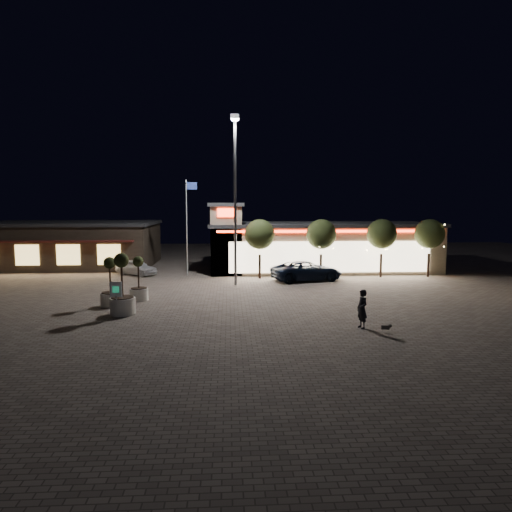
{
  "coord_description": "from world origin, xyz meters",
  "views": [
    {
      "loc": [
        1.54,
        -25.5,
        5.92
      ],
      "look_at": [
        3.4,
        6.0,
        2.39
      ],
      "focal_mm": 32.0,
      "sensor_mm": 36.0,
      "label": 1
    }
  ],
  "objects": [
    {
      "name": "retail_building",
      "position": [
        9.51,
        15.82,
        2.21
      ],
      "size": [
        20.4,
        8.4,
        6.1
      ],
      "color": "tan",
      "rests_on": "ground"
    },
    {
      "name": "pedestrian",
      "position": [
        7.91,
        -4.35,
        0.95
      ],
      "size": [
        0.61,
        0.78,
        1.89
      ],
      "primitive_type": "imported",
      "rotation": [
        0.0,
        0.0,
        -1.32
      ],
      "color": "black",
      "rests_on": "ground"
    },
    {
      "name": "restaurant_building",
      "position": [
        -14.0,
        19.97,
        2.16
      ],
      "size": [
        16.4,
        11.0,
        4.3
      ],
      "color": "#382D23",
      "rests_on": "ground"
    },
    {
      "name": "dog",
      "position": [
        8.87,
        -5.12,
        0.27
      ],
      "size": [
        0.5,
        0.23,
        0.27
      ],
      "color": "#59514C",
      "rests_on": "ground"
    },
    {
      "name": "flagpole",
      "position": [
        -1.9,
        13.0,
        4.74
      ],
      "size": [
        0.95,
        0.1,
        8.0
      ],
      "color": "white",
      "rests_on": "ground"
    },
    {
      "name": "string_tree_a",
      "position": [
        4.0,
        11.0,
        3.56
      ],
      "size": [
        2.42,
        2.42,
        4.79
      ],
      "color": "#332319",
      "rests_on": "ground"
    },
    {
      "name": "string_tree_d",
      "position": [
        18.0,
        11.0,
        3.56
      ],
      "size": [
        2.42,
        2.42,
        4.79
      ],
      "color": "#332319",
      "rests_on": "ground"
    },
    {
      "name": "planter_mid",
      "position": [
        -4.26,
        -0.8,
        1.04
      ],
      "size": [
        1.37,
        1.37,
        3.36
      ],
      "color": "silver",
      "rests_on": "ground"
    },
    {
      "name": "valet_sign",
      "position": [
        -4.45,
        -1.4,
        1.33
      ],
      "size": [
        0.63,
        0.1,
        1.9
      ],
      "color": "gray",
      "rests_on": "ground"
    },
    {
      "name": "string_tree_c",
      "position": [
        14.0,
        11.0,
        3.56
      ],
      "size": [
        2.42,
        2.42,
        4.79
      ],
      "color": "#332319",
      "rests_on": "ground"
    },
    {
      "name": "white_sedan",
      "position": [
        -6.37,
        13.42,
        0.66
      ],
      "size": [
        4.07,
        3.52,
        1.32
      ],
      "primitive_type": "imported",
      "rotation": [
        0.0,
        0.0,
        0.95
      ],
      "color": "silver",
      "rests_on": "ground"
    },
    {
      "name": "floodlight_pole",
      "position": [
        2.0,
        8.0,
        7.02
      ],
      "size": [
        0.6,
        0.4,
        12.38
      ],
      "color": "gray",
      "rests_on": "ground"
    },
    {
      "name": "planter_left",
      "position": [
        -5.42,
        1.26,
        0.9
      ],
      "size": [
        1.19,
        1.19,
        2.92
      ],
      "color": "silver",
      "rests_on": "ground"
    },
    {
      "name": "pickup_truck",
      "position": [
        7.63,
        9.68,
        0.78
      ],
      "size": [
        6.05,
        3.87,
        1.55
      ],
      "primitive_type": "imported",
      "rotation": [
        0.0,
        0.0,
        1.82
      ],
      "color": "black",
      "rests_on": "ground"
    },
    {
      "name": "string_tree_b",
      "position": [
        9.0,
        11.0,
        3.56
      ],
      "size": [
        2.42,
        2.42,
        4.79
      ],
      "color": "#332319",
      "rests_on": "ground"
    },
    {
      "name": "planter_right",
      "position": [
        -4.09,
        2.81,
        0.86
      ],
      "size": [
        1.13,
        1.13,
        2.78
      ],
      "color": "silver",
      "rests_on": "ground"
    },
    {
      "name": "ground",
      "position": [
        0.0,
        0.0,
        0.0
      ],
      "size": [
        90.0,
        90.0,
        0.0
      ],
      "primitive_type": "plane",
      "color": "#73675D",
      "rests_on": "ground"
    }
  ]
}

